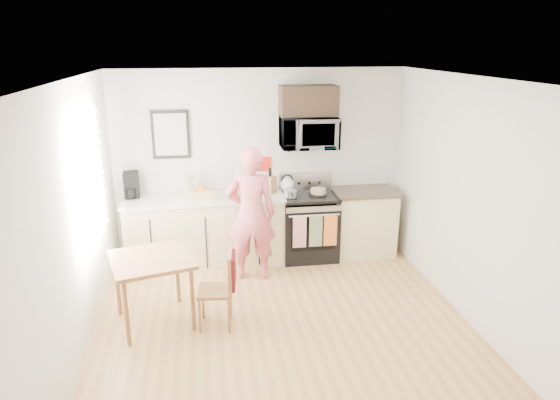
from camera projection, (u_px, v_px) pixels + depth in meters
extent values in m
plane|color=#A16E3E|center=(288.00, 336.00, 5.18)|extent=(4.60, 4.60, 0.00)
cube|color=white|center=(261.00, 164.00, 6.96)|extent=(4.00, 0.04, 2.60)
cube|color=white|center=(363.00, 365.00, 2.62)|extent=(4.00, 0.04, 2.60)
cube|color=white|center=(70.00, 230.00, 4.50)|extent=(0.04, 4.60, 2.60)
cube|color=white|center=(482.00, 209.00, 5.08)|extent=(0.04, 4.60, 2.60)
cube|color=white|center=(289.00, 80.00, 4.40)|extent=(4.00, 4.60, 0.04)
cube|color=white|center=(88.00, 180.00, 5.18)|extent=(0.02, 1.40, 1.50)
cube|color=white|center=(89.00, 180.00, 5.18)|extent=(0.01, 1.30, 1.40)
cube|color=#D5C588|center=(206.00, 232.00, 6.81)|extent=(2.10, 0.60, 0.90)
cube|color=#EFE3CD|center=(204.00, 199.00, 6.67)|extent=(2.14, 0.64, 0.04)
cube|color=#D5C588|center=(363.00, 223.00, 7.14)|extent=(0.84, 0.60, 0.90)
cube|color=black|center=(364.00, 191.00, 7.00)|extent=(0.88, 0.64, 0.04)
cube|color=black|center=(308.00, 231.00, 7.02)|extent=(0.76, 0.65, 0.77)
cube|color=black|center=(313.00, 235.00, 6.70)|extent=(0.61, 0.02, 0.45)
cube|color=#B0B0B5|center=(314.00, 211.00, 6.61)|extent=(0.74, 0.02, 0.14)
cylinder|color=#B0B0B5|center=(315.00, 215.00, 6.57)|extent=(0.68, 0.02, 0.02)
cube|color=black|center=(309.00, 196.00, 6.86)|extent=(0.76, 0.65, 0.04)
cube|color=#B0B0B5|center=(305.00, 181.00, 7.08)|extent=(0.76, 0.08, 0.24)
cube|color=silver|center=(300.00, 232.00, 6.61)|extent=(0.18, 0.02, 0.44)
cube|color=#576946|center=(316.00, 231.00, 6.64)|extent=(0.18, 0.02, 0.44)
cube|color=#C5571D|center=(330.00, 230.00, 6.67)|extent=(0.18, 0.02, 0.44)
imported|color=#B0B0B5|center=(309.00, 133.00, 6.70)|extent=(0.76, 0.51, 0.42)
cube|color=black|center=(308.00, 101.00, 6.62)|extent=(0.76, 0.35, 0.40)
cube|color=black|center=(171.00, 134.00, 6.63)|extent=(0.50, 0.03, 0.65)
cube|color=#B3BAAF|center=(171.00, 135.00, 6.61)|extent=(0.42, 0.01, 0.56)
cube|color=red|center=(264.00, 164.00, 6.95)|extent=(0.20, 0.02, 0.20)
imported|color=#BB3345|center=(251.00, 214.00, 6.26)|extent=(0.67, 0.47, 1.72)
cube|color=brown|center=(151.00, 259.00, 5.24)|extent=(0.81, 0.81, 0.04)
cylinder|color=brown|center=(127.00, 313.00, 4.93)|extent=(0.04, 0.04, 0.72)
cylinder|color=brown|center=(193.00, 299.00, 5.20)|extent=(0.04, 0.04, 0.72)
cylinder|color=brown|center=(118.00, 285.00, 5.51)|extent=(0.04, 0.04, 0.72)
cylinder|color=brown|center=(177.00, 274.00, 5.78)|extent=(0.04, 0.04, 0.72)
cube|color=brown|center=(215.00, 291.00, 5.27)|extent=(0.40, 0.40, 0.04)
cube|color=brown|center=(230.00, 271.00, 5.21)|extent=(0.08, 0.36, 0.43)
cube|color=#4E0D10|center=(233.00, 270.00, 5.20)|extent=(0.09, 0.33, 0.36)
cylinder|color=brown|center=(200.00, 317.00, 5.18)|extent=(0.03, 0.03, 0.40)
cylinder|color=brown|center=(229.00, 316.00, 5.19)|extent=(0.03, 0.03, 0.40)
cylinder|color=brown|center=(203.00, 302.00, 5.47)|extent=(0.03, 0.03, 0.40)
cylinder|color=brown|center=(231.00, 302.00, 5.48)|extent=(0.03, 0.03, 0.40)
cube|color=brown|center=(271.00, 184.00, 6.85)|extent=(0.17, 0.18, 0.23)
cylinder|color=red|center=(233.00, 188.00, 6.83)|extent=(0.12, 0.12, 0.15)
imported|color=white|center=(199.00, 193.00, 6.75)|extent=(0.31, 0.31, 0.06)
cube|color=tan|center=(191.00, 187.00, 6.68)|extent=(0.13, 0.13, 0.27)
cube|color=black|center=(131.00, 185.00, 6.64)|extent=(0.21, 0.25, 0.34)
cylinder|color=black|center=(131.00, 193.00, 6.56)|extent=(0.13, 0.13, 0.13)
cube|color=tan|center=(202.00, 197.00, 6.51)|extent=(0.32, 0.19, 0.11)
cylinder|color=black|center=(318.00, 194.00, 6.86)|extent=(0.25, 0.25, 0.01)
cylinder|color=tan|center=(318.00, 191.00, 6.85)|extent=(0.21, 0.21, 0.07)
sphere|color=white|center=(287.00, 185.00, 6.95)|extent=(0.20, 0.20, 0.20)
cone|color=white|center=(287.00, 178.00, 6.92)|extent=(0.06, 0.06, 0.06)
torus|color=black|center=(287.00, 180.00, 6.93)|extent=(0.18, 0.02, 0.18)
cylinder|color=#B0B0B5|center=(290.00, 194.00, 6.72)|extent=(0.18, 0.18, 0.09)
cylinder|color=black|center=(292.00, 194.00, 6.58)|extent=(0.02, 0.17, 0.02)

